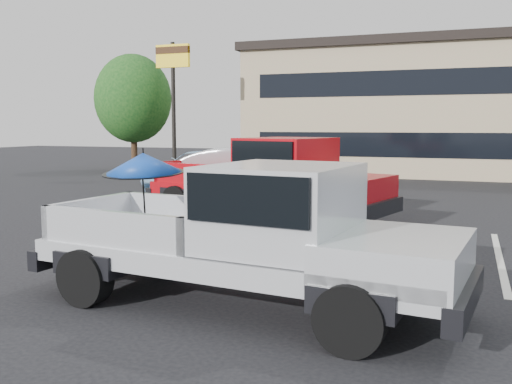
% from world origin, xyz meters
% --- Properties ---
extents(ground, '(90.00, 90.00, 0.00)m').
position_xyz_m(ground, '(0.00, 0.00, 0.00)').
color(ground, black).
rests_on(ground, ground).
extents(stripe_left, '(0.12, 5.00, 0.01)m').
position_xyz_m(stripe_left, '(-3.00, 2.00, 0.00)').
color(stripe_left, silver).
rests_on(stripe_left, ground).
extents(stripe_right, '(0.12, 5.00, 0.01)m').
position_xyz_m(stripe_right, '(3.00, 2.00, 0.00)').
color(stripe_right, silver).
rests_on(stripe_right, ground).
extents(motel_building, '(20.40, 8.40, 6.30)m').
position_xyz_m(motel_building, '(2.00, 20.99, 3.21)').
color(motel_building, tan).
rests_on(motel_building, ground).
extents(motel_sign, '(1.60, 0.22, 6.00)m').
position_xyz_m(motel_sign, '(-10.00, 14.00, 4.65)').
color(motel_sign, black).
rests_on(motel_sign, ground).
extents(tree_left, '(3.96, 3.96, 6.02)m').
position_xyz_m(tree_left, '(-14.00, 17.00, 3.73)').
color(tree_left, '#332114').
rests_on(tree_left, ground).
extents(silver_pickup, '(5.87, 2.60, 2.06)m').
position_xyz_m(silver_pickup, '(0.01, -2.04, 1.05)').
color(silver_pickup, black).
rests_on(silver_pickup, ground).
extents(red_pickup, '(6.61, 3.71, 2.06)m').
position_xyz_m(red_pickup, '(-1.88, 4.39, 1.13)').
color(red_pickup, black).
rests_on(red_pickup, ground).
extents(silver_sedan, '(5.48, 3.24, 1.71)m').
position_xyz_m(silver_sedan, '(-3.54, 6.50, 0.85)').
color(silver_sedan, '#B2B4BA').
rests_on(silver_sedan, ground).
extents(blue_suv, '(2.61, 5.32, 1.45)m').
position_xyz_m(blue_suv, '(-6.43, 9.43, 0.73)').
color(blue_suv, '#96C0E0').
rests_on(blue_suv, ground).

